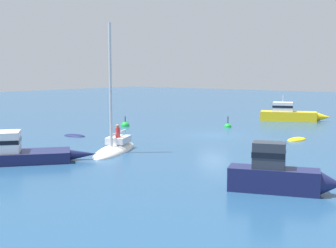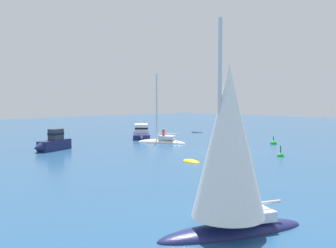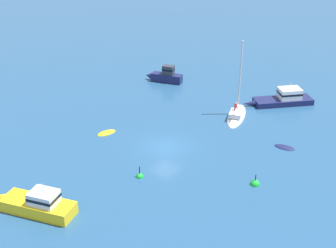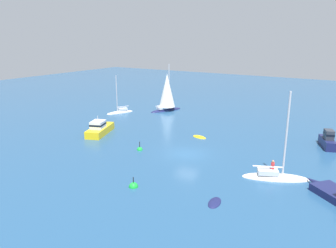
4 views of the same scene
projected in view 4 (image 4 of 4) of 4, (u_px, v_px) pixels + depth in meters
name	position (u px, v px, depth m)	size (l,w,h in m)	color
ground_plane	(187.00, 154.00, 37.06)	(160.00, 160.00, 0.00)	navy
skiff	(199.00, 137.00, 43.20)	(1.39, 2.19, 0.42)	yellow
powerboat	(100.00, 128.00, 44.77)	(7.18, 3.93, 2.66)	yellow
dinghy	(215.00, 203.00, 26.16)	(2.14, 1.29, 0.33)	#191E4C
sailboat	(167.00, 93.00, 58.11)	(6.41, 3.95, 8.72)	#191E4C
sloop	(120.00, 112.00, 57.08)	(4.91, 3.10, 6.95)	silver
launch	(327.00, 140.00, 39.49)	(4.93, 2.75, 2.20)	#191E4C
sloop_1	(275.00, 177.00, 30.65)	(4.11, 6.37, 8.76)	silver
channel_buoy	(140.00, 150.00, 38.41)	(0.68, 0.68, 1.35)	green
mooring_buoy	(133.00, 187.00, 28.95)	(0.84, 0.84, 1.36)	green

